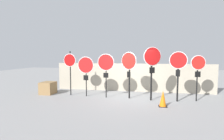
{
  "coord_description": "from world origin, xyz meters",
  "views": [
    {
      "loc": [
        0.84,
        -9.09,
        2.24
      ],
      "look_at": [
        -0.93,
        0.0,
        1.46
      ],
      "focal_mm": 28.0,
      "sensor_mm": 36.0,
      "label": 1
    }
  ],
  "objects": [
    {
      "name": "ground_plane",
      "position": [
        0.0,
        0.0,
        0.0
      ],
      "size": [
        40.0,
        40.0,
        0.0
      ],
      "primitive_type": "plane",
      "color": "gray"
    },
    {
      "name": "stop_sign_5",
      "position": [
        2.36,
        -0.33,
        1.72
      ],
      "size": [
        0.81,
        0.23,
        2.43
      ],
      "rotation": [
        0.0,
        0.0,
        -0.24
      ],
      "color": "black",
      "rests_on": "ground"
    },
    {
      "name": "stop_sign_3",
      "position": [
        -0.01,
        -0.14,
        1.72
      ],
      "size": [
        0.8,
        0.46,
        2.42
      ],
      "rotation": [
        0.0,
        0.0,
        -0.5
      ],
      "color": "black",
      "rests_on": "ground"
    },
    {
      "name": "stop_sign_2",
      "position": [
        -1.21,
        -0.21,
        1.76
      ],
      "size": [
        0.88,
        0.11,
        2.33
      ],
      "rotation": [
        0.0,
        0.0,
        -0.02
      ],
      "color": "black",
      "rests_on": "ground"
    },
    {
      "name": "stop_sign_4",
      "position": [
        1.14,
        -0.34,
        1.86
      ],
      "size": [
        0.84,
        0.43,
        2.66
      ],
      "rotation": [
        0.0,
        0.0,
        0.45
      ],
      "color": "black",
      "rests_on": "ground"
    },
    {
      "name": "traffic_cone_0",
      "position": [
        1.6,
        -1.3,
        0.36
      ],
      "size": [
        0.36,
        0.36,
        0.73
      ],
      "color": "black",
      "rests_on": "ground"
    },
    {
      "name": "stop_sign_6",
      "position": [
        3.31,
        -0.07,
        1.68
      ],
      "size": [
        0.7,
        0.16,
        2.25
      ],
      "rotation": [
        0.0,
        0.0,
        0.15
      ],
      "color": "black",
      "rests_on": "ground"
    },
    {
      "name": "stop_sign_1",
      "position": [
        -2.35,
        -0.11,
        1.6
      ],
      "size": [
        0.9,
        0.13,
        2.17
      ],
      "rotation": [
        0.0,
        0.0,
        -0.06
      ],
      "color": "black",
      "rests_on": "ground"
    },
    {
      "name": "storage_crate",
      "position": [
        -4.74,
        0.06,
        0.35
      ],
      "size": [
        0.73,
        0.82,
        0.7
      ],
      "color": "olive",
      "rests_on": "ground"
    },
    {
      "name": "stop_sign_0",
      "position": [
        -3.32,
        -0.01,
        1.79
      ],
      "size": [
        0.73,
        0.13,
        2.48
      ],
      "rotation": [
        0.0,
        0.0,
        -0.06
      ],
      "color": "black",
      "rests_on": "ground"
    },
    {
      "name": "fence_back",
      "position": [
        0.0,
        1.75,
        0.87
      ],
      "size": [
        9.76,
        0.12,
        1.73
      ],
      "color": "#A89E89",
      "rests_on": "ground"
    }
  ]
}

